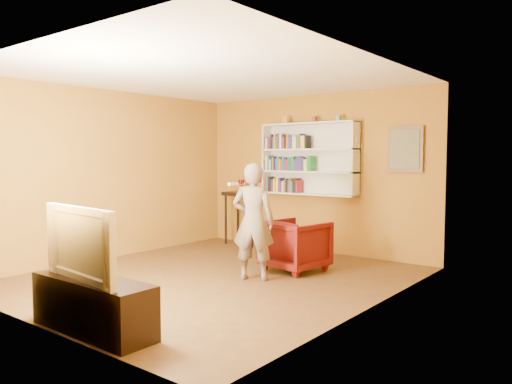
# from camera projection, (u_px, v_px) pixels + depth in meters

# --- Properties ---
(room_shell) EXTENTS (5.30, 5.80, 2.88)m
(room_shell) POSITION_uv_depth(u_px,v_px,m) (215.00, 203.00, 6.69)
(room_shell) COLOR #4A3218
(room_shell) RESTS_ON ground
(bookshelf) EXTENTS (1.80, 0.29, 1.23)m
(bookshelf) POSITION_uv_depth(u_px,v_px,m) (311.00, 159.00, 8.54)
(bookshelf) COLOR white
(bookshelf) RESTS_ON room_shell
(books_row_lower) EXTENTS (0.71, 0.19, 0.27)m
(books_row_lower) POSITION_uv_depth(u_px,v_px,m) (283.00, 185.00, 8.80)
(books_row_lower) COLOR #A71927
(books_row_lower) RESTS_ON bookshelf
(books_row_middle) EXTENTS (0.98, 0.19, 0.27)m
(books_row_middle) POSITION_uv_depth(u_px,v_px,m) (289.00, 164.00, 8.69)
(books_row_middle) COLOR #21359A
(books_row_middle) RESTS_ON bookshelf
(books_row_upper) EXTENTS (0.89, 0.19, 0.27)m
(books_row_upper) POSITION_uv_depth(u_px,v_px,m) (287.00, 142.00, 8.69)
(books_row_upper) COLOR #21359A
(books_row_upper) RESTS_ON bookshelf
(ornament_left) EXTENTS (0.09, 0.09, 0.13)m
(ornament_left) POSITION_uv_depth(u_px,v_px,m) (286.00, 120.00, 8.73)
(ornament_left) COLOR #BF8936
(ornament_left) RESTS_ON bookshelf
(ornament_centre) EXTENTS (0.07, 0.07, 0.10)m
(ornament_centre) POSITION_uv_depth(u_px,v_px,m) (314.00, 119.00, 8.38)
(ornament_centre) COLOR maroon
(ornament_centre) RESTS_ON bookshelf
(ornament_right) EXTENTS (0.07, 0.07, 0.10)m
(ornament_right) POSITION_uv_depth(u_px,v_px,m) (339.00, 118.00, 8.09)
(ornament_right) COLOR slate
(ornament_right) RESTS_ON bookshelf
(framed_painting) EXTENTS (0.55, 0.05, 0.70)m
(framed_painting) POSITION_uv_depth(u_px,v_px,m) (405.00, 149.00, 7.55)
(framed_painting) COLOR #533817
(framed_painting) RESTS_ON room_shell
(console_table) EXTENTS (0.60, 0.46, 0.98)m
(console_table) POSITION_uv_depth(u_px,v_px,m) (241.00, 201.00, 9.34)
(console_table) COLOR black
(console_table) RESTS_ON ground
(ruby_lustre) EXTENTS (0.15, 0.15, 0.24)m
(ruby_lustre) POSITION_uv_depth(u_px,v_px,m) (241.00, 183.00, 9.31)
(ruby_lustre) COLOR maroon
(ruby_lustre) RESTS_ON console_table
(armchair) EXTENTS (0.90, 0.92, 0.73)m
(armchair) POSITION_uv_depth(u_px,v_px,m) (295.00, 245.00, 7.15)
(armchair) COLOR #400406
(armchair) RESTS_ON ground
(person) EXTENTS (0.67, 0.58, 1.56)m
(person) POSITION_uv_depth(u_px,v_px,m) (253.00, 222.00, 6.58)
(person) COLOR #706052
(person) RESTS_ON ground
(game_remote) EXTENTS (0.04, 0.15, 0.04)m
(game_remote) POSITION_uv_depth(u_px,v_px,m) (233.00, 184.00, 6.40)
(game_remote) COLOR silver
(game_remote) RESTS_ON person
(tv_cabinet) EXTENTS (1.41, 0.42, 0.50)m
(tv_cabinet) POSITION_uv_depth(u_px,v_px,m) (93.00, 305.00, 4.64)
(tv_cabinet) COLOR black
(tv_cabinet) RESTS_ON ground
(television) EXTENTS (1.19, 0.27, 0.68)m
(television) POSITION_uv_depth(u_px,v_px,m) (92.00, 242.00, 4.60)
(television) COLOR black
(television) RESTS_ON tv_cabinet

